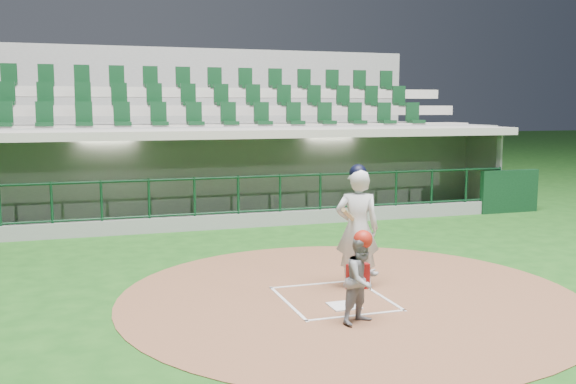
% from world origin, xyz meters
% --- Properties ---
extents(ground, '(120.00, 120.00, 0.00)m').
position_xyz_m(ground, '(0.00, 0.00, 0.00)').
color(ground, '#174513').
rests_on(ground, ground).
extents(dirt_circle, '(7.20, 7.20, 0.01)m').
position_xyz_m(dirt_circle, '(0.30, -0.20, 0.01)').
color(dirt_circle, brown).
rests_on(dirt_circle, ground).
extents(home_plate, '(0.43, 0.43, 0.02)m').
position_xyz_m(home_plate, '(0.00, -0.70, 0.02)').
color(home_plate, silver).
rests_on(home_plate, dirt_circle).
extents(batter_box_chalk, '(1.55, 1.80, 0.01)m').
position_xyz_m(batter_box_chalk, '(0.00, -0.30, 0.02)').
color(batter_box_chalk, white).
rests_on(batter_box_chalk, ground).
extents(dugout_structure, '(16.40, 3.70, 3.00)m').
position_xyz_m(dugout_structure, '(0.15, 7.82, 0.96)').
color(dugout_structure, slate).
rests_on(dugout_structure, ground).
extents(seating_deck, '(17.00, 6.72, 5.15)m').
position_xyz_m(seating_deck, '(0.00, 10.91, 1.42)').
color(seating_deck, gray).
rests_on(seating_deck, ground).
extents(batter, '(0.95, 0.98, 2.02)m').
position_xyz_m(batter, '(0.59, 0.19, 1.01)').
color(batter, silver).
rests_on(batter, dirt_circle).
extents(catcher, '(0.72, 0.66, 1.29)m').
position_xyz_m(catcher, '(-0.05, -1.43, 0.64)').
color(catcher, gray).
rests_on(catcher, dirt_circle).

